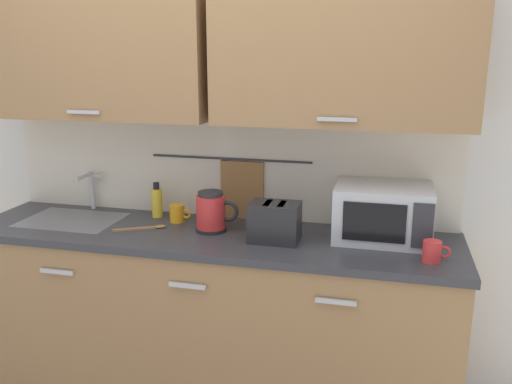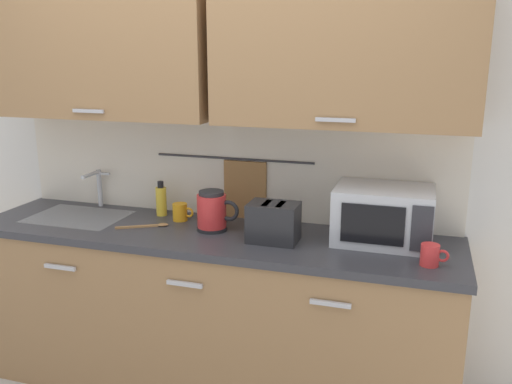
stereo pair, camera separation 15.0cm
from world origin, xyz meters
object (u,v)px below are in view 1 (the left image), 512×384
object	(u,v)px
toaster	(275,222)
dish_soap_bottle	(157,202)
microwave	(383,213)
mug_by_kettle	(433,251)
wooden_spoon	(146,228)
mug_near_sink	(178,213)
electric_kettle	(212,212)

from	to	relation	value
toaster	dish_soap_bottle	bearing A→B (deg)	162.25
microwave	mug_by_kettle	distance (m)	0.35
wooden_spoon	mug_near_sink	bearing A→B (deg)	53.53
electric_kettle	microwave	bearing A→B (deg)	5.55
toaster	wooden_spoon	xyz separation A→B (m)	(-0.69, 0.02, -0.09)
mug_near_sink	wooden_spoon	xyz separation A→B (m)	(-0.11, -0.15, -0.04)
dish_soap_bottle	microwave	bearing A→B (deg)	-3.68
microwave	mug_near_sink	world-z (taller)	microwave
dish_soap_bottle	mug_near_sink	world-z (taller)	dish_soap_bottle
dish_soap_bottle	wooden_spoon	bearing A→B (deg)	-81.71
toaster	wooden_spoon	world-z (taller)	toaster
mug_by_kettle	wooden_spoon	xyz separation A→B (m)	(-1.42, 0.12, -0.04)
electric_kettle	toaster	distance (m)	0.35
mug_by_kettle	electric_kettle	bearing A→B (deg)	171.04
toaster	wooden_spoon	bearing A→B (deg)	178.64
toaster	wooden_spoon	size ratio (longest dim) A/B	1.00
mug_by_kettle	microwave	bearing A→B (deg)	131.50
electric_kettle	mug_near_sink	distance (m)	0.26
microwave	wooden_spoon	xyz separation A→B (m)	(-1.19, -0.13, -0.13)
electric_kettle	dish_soap_bottle	bearing A→B (deg)	156.68
electric_kettle	dish_soap_bottle	xyz separation A→B (m)	(-0.37, 0.16, -0.01)
dish_soap_bottle	wooden_spoon	size ratio (longest dim) A/B	0.77
microwave	mug_near_sink	bearing A→B (deg)	178.98
dish_soap_bottle	toaster	world-z (taller)	dish_soap_bottle
microwave	wooden_spoon	distance (m)	1.21
microwave	electric_kettle	distance (m)	0.85
dish_soap_bottle	toaster	bearing A→B (deg)	-17.75
toaster	microwave	bearing A→B (deg)	16.62
mug_near_sink	toaster	world-z (taller)	toaster
electric_kettle	toaster	size ratio (longest dim) A/B	0.89
mug_by_kettle	wooden_spoon	size ratio (longest dim) A/B	0.47
electric_kettle	dish_soap_bottle	world-z (taller)	electric_kettle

